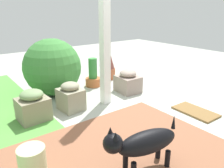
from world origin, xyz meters
name	(u,v)px	position (x,y,z in m)	size (l,w,h in m)	color
ground_plane	(124,110)	(0.00, 0.00, 0.00)	(12.00, 12.00, 0.00)	#ADB1A5
brick_path	(120,155)	(-0.87, 0.78, 0.01)	(1.80, 2.40, 0.02)	#90593E
porch_pillar	(105,27)	(0.43, 0.06, 1.27)	(0.13, 0.13, 2.53)	white
stone_planter_nearest	(128,82)	(0.60, -0.59, 0.20)	(0.46, 0.40, 0.44)	gray
stone_planter_mid	(71,97)	(0.54, 0.65, 0.21)	(0.41, 0.36, 0.46)	gray
stone_planter_far	(33,106)	(0.55, 1.25, 0.22)	(0.39, 0.44, 0.46)	gray
round_shrub	(52,67)	(1.33, 0.59, 0.52)	(1.04, 1.04, 1.04)	#3C7F38
terracotta_pot_spiky	(109,64)	(1.50, -0.80, 0.34)	(0.30, 0.30, 0.71)	#A45434
terracotta_pot_tall	(93,76)	(1.29, -0.24, 0.21)	(0.31, 0.31, 0.58)	#B65F33
dog	(143,143)	(-1.18, 0.76, 0.32)	(0.33, 0.80, 0.55)	black
ceramic_urn	(33,165)	(-0.68, 1.67, 0.18)	(0.25, 0.25, 0.36)	beige
doormat	(195,112)	(-0.73, -0.83, 0.01)	(0.65, 0.36, 0.03)	olive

